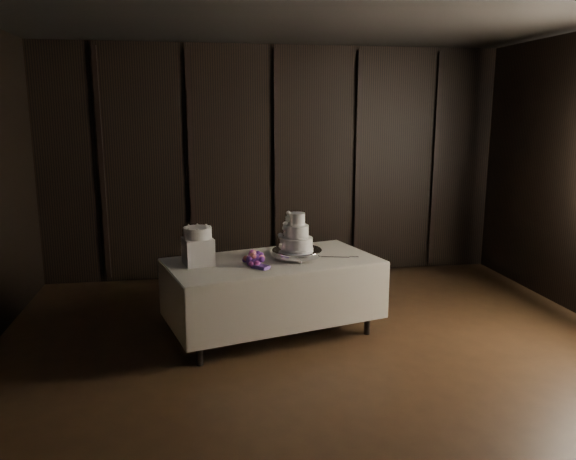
{
  "coord_description": "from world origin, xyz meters",
  "views": [
    {
      "loc": [
        -1.07,
        -3.8,
        2.14
      ],
      "look_at": [
        -0.2,
        1.38,
        1.05
      ],
      "focal_mm": 35.0,
      "sensor_mm": 36.0,
      "label": 1
    }
  ],
  "objects_px": {
    "cake_stand": "(297,254)",
    "bouquet": "(254,259)",
    "wedding_cake": "(295,236)",
    "box_pedestal": "(198,251)",
    "display_table": "(273,294)",
    "small_cake": "(198,233)"
  },
  "relations": [
    {
      "from": "bouquet",
      "to": "cake_stand",
      "type": "bearing_deg",
      "value": 20.82
    },
    {
      "from": "wedding_cake",
      "to": "bouquet",
      "type": "relative_size",
      "value": 0.99
    },
    {
      "from": "box_pedestal",
      "to": "display_table",
      "type": "bearing_deg",
      "value": 3.28
    },
    {
      "from": "small_cake",
      "to": "bouquet",
      "type": "bearing_deg",
      "value": -12.85
    },
    {
      "from": "cake_stand",
      "to": "bouquet",
      "type": "height_order",
      "value": "bouquet"
    },
    {
      "from": "wedding_cake",
      "to": "small_cake",
      "type": "relative_size",
      "value": 1.39
    },
    {
      "from": "cake_stand",
      "to": "wedding_cake",
      "type": "xyz_separation_m",
      "value": [
        -0.03,
        -0.02,
        0.19
      ]
    },
    {
      "from": "wedding_cake",
      "to": "small_cake",
      "type": "height_order",
      "value": "wedding_cake"
    },
    {
      "from": "wedding_cake",
      "to": "box_pedestal",
      "type": "height_order",
      "value": "wedding_cake"
    },
    {
      "from": "cake_stand",
      "to": "box_pedestal",
      "type": "relative_size",
      "value": 1.86
    },
    {
      "from": "small_cake",
      "to": "box_pedestal",
      "type": "bearing_deg",
      "value": 0.0
    },
    {
      "from": "display_table",
      "to": "box_pedestal",
      "type": "distance_m",
      "value": 0.85
    },
    {
      "from": "display_table",
      "to": "wedding_cake",
      "type": "xyz_separation_m",
      "value": [
        0.21,
        -0.0,
        0.58
      ]
    },
    {
      "from": "display_table",
      "to": "wedding_cake",
      "type": "bearing_deg",
      "value": -15.65
    },
    {
      "from": "cake_stand",
      "to": "small_cake",
      "type": "bearing_deg",
      "value": -176.83
    },
    {
      "from": "display_table",
      "to": "bouquet",
      "type": "distance_m",
      "value": 0.47
    },
    {
      "from": "cake_stand",
      "to": "box_pedestal",
      "type": "xyz_separation_m",
      "value": [
        -0.95,
        -0.05,
        0.08
      ]
    },
    {
      "from": "box_pedestal",
      "to": "small_cake",
      "type": "relative_size",
      "value": 1.0
    },
    {
      "from": "wedding_cake",
      "to": "bouquet",
      "type": "height_order",
      "value": "wedding_cake"
    },
    {
      "from": "display_table",
      "to": "bouquet",
      "type": "relative_size",
      "value": 5.98
    },
    {
      "from": "wedding_cake",
      "to": "box_pedestal",
      "type": "xyz_separation_m",
      "value": [
        -0.92,
        -0.04,
        -0.11
      ]
    },
    {
      "from": "cake_stand",
      "to": "wedding_cake",
      "type": "bearing_deg",
      "value": -150.26
    }
  ]
}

